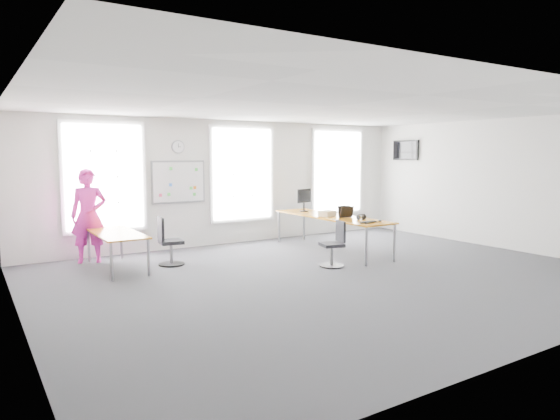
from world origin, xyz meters
TOP-DOWN VIEW (x-y plane):
  - floor at (0.00, 0.00)m, footprint 10.00×10.00m
  - ceiling at (0.00, 0.00)m, footprint 10.00×10.00m
  - wall_back at (0.00, 4.00)m, footprint 10.00×0.00m
  - wall_left at (-5.00, 0.00)m, footprint 0.00×10.00m
  - wall_right at (5.00, 0.00)m, footprint 0.00×10.00m
  - window_left at (-3.00, 3.97)m, footprint 1.60×0.06m
  - window_mid at (0.30, 3.97)m, footprint 1.60×0.06m
  - window_right at (3.30, 3.97)m, footprint 1.60×0.06m
  - desk_right at (1.42, 1.85)m, footprint 0.88×3.31m
  - desk_left at (-3.13, 2.64)m, footprint 0.77×1.93m
  - chair_right at (0.50, 0.58)m, footprint 0.49×0.49m
  - chair_left at (-2.19, 2.41)m, footprint 0.51×0.51m
  - person at (-3.43, 3.54)m, footprint 0.79×0.63m
  - whiteboard at (-1.35, 3.97)m, footprint 1.20×0.03m
  - wall_clock at (-1.35, 3.97)m, footprint 0.30×0.04m
  - tv at (4.95, 3.00)m, footprint 0.06×0.90m
  - keyboard at (1.32, 0.52)m, footprint 0.42×0.24m
  - mouse at (1.64, 0.52)m, footprint 0.07×0.10m
  - lens_cap at (1.54, 0.92)m, footprint 0.07×0.07m
  - headphones at (1.55, 0.99)m, footprint 0.20×0.11m
  - laptop_sleeve at (1.48, 1.42)m, footprint 0.33×0.21m
  - paper_stack at (1.31, 1.85)m, footprint 0.41×0.35m
  - monitor at (1.40, 2.87)m, footprint 0.48×0.20m

SIDE VIEW (x-z plane):
  - floor at x=0.00m, z-range 0.00..0.00m
  - chair_right at x=0.50m, z-range -0.06..0.84m
  - chair_left at x=-2.19m, z-range -0.06..0.90m
  - desk_left at x=-3.13m, z-range 0.29..0.99m
  - desk_right at x=1.42m, z-range 0.35..1.15m
  - lens_cap at x=1.54m, z-range 0.80..0.81m
  - keyboard at x=1.32m, z-range 0.80..0.82m
  - mouse at x=1.64m, z-range 0.80..0.84m
  - headphones at x=1.55m, z-range 0.80..0.92m
  - paper_stack at x=1.31m, z-range 0.80..0.92m
  - laptop_sleeve at x=1.48m, z-range 0.80..1.06m
  - person at x=-3.43m, z-range 0.00..1.90m
  - monitor at x=1.40m, z-range 0.86..1.41m
  - wall_back at x=0.00m, z-range -3.50..6.50m
  - wall_left at x=-5.00m, z-range -3.50..6.50m
  - wall_right at x=5.00m, z-range -3.50..6.50m
  - whiteboard at x=-1.35m, z-range 1.10..2.00m
  - window_left at x=-3.00m, z-range 0.60..2.80m
  - window_mid at x=0.30m, z-range 0.60..2.80m
  - window_right at x=3.30m, z-range 0.60..2.80m
  - tv at x=4.95m, z-range 2.02..2.57m
  - wall_clock at x=-1.35m, z-range 2.20..2.50m
  - ceiling at x=0.00m, z-range 3.00..3.00m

